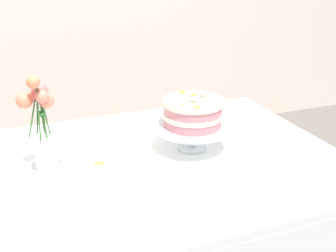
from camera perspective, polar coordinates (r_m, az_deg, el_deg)
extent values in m
cube|color=white|center=(1.51, -2.40, -5.22)|extent=(1.40, 1.00, 0.03)
cylinder|color=brown|center=(2.23, 9.10, -6.54)|extent=(0.06, 0.06, 0.71)
cube|color=white|center=(1.58, 3.33, -3.20)|extent=(0.39, 0.39, 0.00)
cylinder|color=silver|center=(1.58, 3.34, -2.98)|extent=(0.11, 0.11, 0.01)
cylinder|color=silver|center=(1.56, 3.37, -1.57)|extent=(0.03, 0.03, 0.07)
cylinder|color=silver|center=(1.55, 3.41, -0.10)|extent=(0.29, 0.29, 0.01)
cylinder|color=#CC7A84|center=(1.54, 3.43, 0.69)|extent=(0.22, 0.22, 0.03)
cylinder|color=beige|center=(1.53, 3.45, 1.57)|extent=(0.22, 0.22, 0.02)
cylinder|color=#CC7A84|center=(1.52, 3.47, 2.46)|extent=(0.22, 0.22, 0.03)
cylinder|color=beige|center=(1.51, 3.49, 3.38)|extent=(0.23, 0.23, 0.02)
ellipsoid|color=pink|center=(1.43, 2.42, 2.84)|extent=(0.04, 0.04, 0.01)
ellipsoid|color=yellow|center=(1.44, 2.19, 3.02)|extent=(0.03, 0.03, 0.01)
ellipsoid|color=pink|center=(1.50, 3.03, 3.67)|extent=(0.03, 0.04, 0.01)
ellipsoid|color=yellow|center=(1.56, 3.64, 4.45)|extent=(0.03, 0.03, 0.01)
ellipsoid|color=yellow|center=(1.58, 2.03, 4.77)|extent=(0.03, 0.03, 0.01)
ellipsoid|color=pink|center=(1.52, 0.62, 4.08)|extent=(0.03, 0.03, 0.01)
ellipsoid|color=pink|center=(1.48, 3.86, 3.49)|extent=(0.02, 0.03, 0.01)
ellipsoid|color=yellow|center=(1.42, 4.00, 2.64)|extent=(0.02, 0.03, 0.01)
ellipsoid|color=#E56B51|center=(1.48, 3.70, 3.49)|extent=(0.03, 0.02, 0.01)
ellipsoid|color=#E56B51|center=(1.54, 4.74, 4.21)|extent=(0.03, 0.03, 0.00)
cylinder|color=silver|center=(1.48, -16.47, -4.34)|extent=(0.08, 0.08, 0.08)
cone|color=silver|center=(1.45, -16.79, -1.75)|extent=(0.11, 0.11, 0.07)
cylinder|color=#2D6028|center=(1.42, -16.58, 1.02)|extent=(0.02, 0.01, 0.12)
sphere|color=#E37A63|center=(1.40, -16.55, 3.37)|extent=(0.05, 0.05, 0.05)
cylinder|color=#2D6028|center=(1.43, -17.12, 1.73)|extent=(0.01, 0.02, 0.16)
sphere|color=#EE726D|center=(1.41, -17.44, 4.75)|extent=(0.05, 0.05, 0.05)
ellipsoid|color=#236B2D|center=(1.43, -17.12, 1.57)|extent=(0.03, 0.05, 0.02)
cylinder|color=#2D6028|center=(1.43, -17.70, 1.36)|extent=(0.02, 0.02, 0.14)
sphere|color=#FB796E|center=(1.42, -18.32, 4.01)|extent=(0.04, 0.04, 0.04)
cylinder|color=#2D6028|center=(1.43, -18.36, 0.98)|extent=(0.04, 0.01, 0.13)
sphere|color=#F47D5F|center=(1.41, -19.35, 3.36)|extent=(0.05, 0.05, 0.05)
cylinder|color=#2D6028|center=(1.39, -17.58, 2.06)|extent=(0.01, 0.03, 0.20)
sphere|color=#E88156|center=(1.35, -18.23, 5.80)|extent=(0.04, 0.04, 0.04)
cylinder|color=#2D6028|center=(1.41, -16.91, 1.22)|extent=(0.01, 0.02, 0.14)
sphere|color=#EC7F6B|center=(1.38, -17.11, 3.92)|extent=(0.04, 0.04, 0.04)
ellipsoid|color=#236B2D|center=(1.40, -17.22, 1.69)|extent=(0.03, 0.05, 0.01)
ellipsoid|color=yellow|center=(1.62, -17.31, -3.54)|extent=(0.04, 0.03, 0.00)
ellipsoid|color=yellow|center=(1.49, -9.47, -5.11)|extent=(0.05, 0.04, 0.00)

